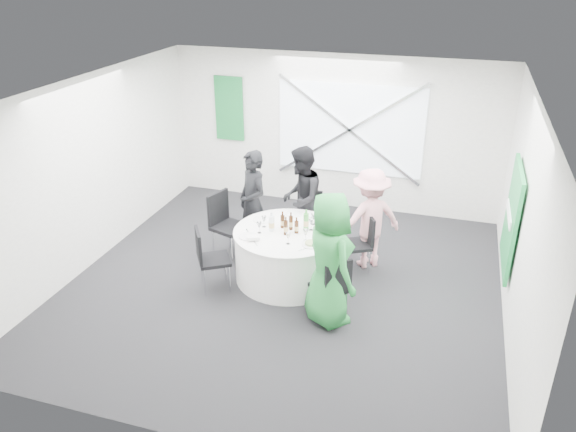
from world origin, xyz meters
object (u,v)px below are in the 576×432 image
(banquet_table, at_px, (288,255))
(person_woman_pink, at_px, (370,218))
(chair_front_right, at_px, (333,285))
(green_water_bottle, at_px, (306,222))
(person_man_back, at_px, (301,198))
(clear_water_bottle, at_px, (272,224))
(person_woman_green, at_px, (329,260))
(chair_front_left, at_px, (208,255))
(person_man_back_left, at_px, (253,202))
(chair_back, at_px, (308,215))
(chair_back_right, at_px, (362,239))
(chair_back_left, at_px, (225,220))

(banquet_table, height_order, person_woman_pink, person_woman_pink)
(chair_front_right, distance_m, green_water_bottle, 1.20)
(person_man_back, bearing_deg, clear_water_bottle, -12.56)
(chair_front_right, distance_m, person_woman_pink, 1.59)
(banquet_table, xyz_separation_m, person_man_back, (-0.09, 1.01, 0.46))
(person_woman_green, height_order, green_water_bottle, person_woman_green)
(person_man_back, height_order, clear_water_bottle, person_man_back)
(person_woman_pink, relative_size, clear_water_bottle, 5.39)
(green_water_bottle, distance_m, clear_water_bottle, 0.49)
(chair_front_right, xyz_separation_m, chair_front_left, (-1.83, 0.20, 0.02))
(person_man_back_left, bearing_deg, chair_front_left, -58.81)
(chair_back, relative_size, person_woman_pink, 0.61)
(chair_front_left, height_order, green_water_bottle, green_water_bottle)
(chair_front_right, relative_size, person_man_back_left, 0.54)
(banquet_table, distance_m, chair_front_left, 1.17)
(chair_back_right, xyz_separation_m, chair_front_right, (-0.12, -1.35, 0.00))
(chair_front_left, bearing_deg, person_woman_green, -129.62)
(chair_back_right, relative_size, person_woman_pink, 0.58)
(chair_back_left, bearing_deg, person_woman_green, -103.74)
(chair_back_right, xyz_separation_m, person_woman_green, (-0.18, -1.36, 0.36))
(chair_back, xyz_separation_m, person_man_back_left, (-0.78, -0.38, 0.28))
(banquet_table, bearing_deg, person_woman_pink, 34.97)
(person_woman_pink, bearing_deg, chair_front_right, 48.10)
(chair_front_right, bearing_deg, chair_back, -111.52)
(person_man_back_left, bearing_deg, person_woman_green, -3.42)
(person_man_back_left, bearing_deg, chair_back_right, 35.79)
(banquet_table, xyz_separation_m, chair_front_right, (0.85, -0.83, 0.15))
(banquet_table, height_order, chair_back, chair_back)
(chair_front_left, height_order, person_man_back, person_man_back)
(banquet_table, bearing_deg, clear_water_bottle, -167.93)
(clear_water_bottle, bearing_deg, chair_back_left, 154.73)
(chair_back, bearing_deg, clear_water_bottle, -101.86)
(person_man_back_left, xyz_separation_m, green_water_bottle, (1.00, -0.52, 0.05))
(person_man_back, distance_m, clear_water_bottle, 1.07)
(chair_front_right, xyz_separation_m, person_woman_pink, (0.19, 1.56, 0.25))
(banquet_table, height_order, person_man_back, person_man_back)
(chair_front_left, height_order, person_woman_green, person_woman_green)
(banquet_table, distance_m, person_man_back, 1.11)
(chair_back_left, bearing_deg, chair_back_right, -67.79)
(chair_back_left, bearing_deg, chair_front_left, -152.00)
(person_man_back_left, relative_size, person_woman_green, 0.93)
(chair_back, xyz_separation_m, chair_back_left, (-1.15, -0.65, 0.06))
(banquet_table, distance_m, chair_back_right, 1.11)
(chair_back_right, relative_size, chair_front_right, 1.00)
(person_man_back, bearing_deg, chair_back_left, -64.40)
(clear_water_bottle, bearing_deg, person_woman_green, -37.68)
(chair_front_left, bearing_deg, chair_back, -63.26)
(chair_back_right, bearing_deg, clear_water_bottle, -92.78)
(chair_back_right, relative_size, clear_water_bottle, 3.13)
(clear_water_bottle, bearing_deg, banquet_table, 12.07)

